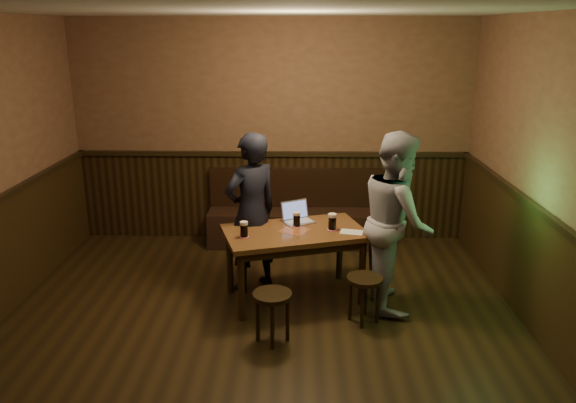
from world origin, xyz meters
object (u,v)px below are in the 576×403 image
(pint_mid, at_px, (297,219))
(person_grey, at_px, (397,221))
(pint_right, at_px, (332,222))
(stool_left, at_px, (272,303))
(pint_left, at_px, (244,229))
(laptop, at_px, (297,217))
(bench, at_px, (296,220))
(pub_table, at_px, (294,239))
(stool_right, at_px, (365,286))
(person_suit, at_px, (252,213))

(pint_mid, relative_size, person_grey, 0.09)
(pint_mid, bearing_deg, pint_right, -14.53)
(stool_left, bearing_deg, pint_left, 114.72)
(stool_left, relative_size, laptop, 1.24)
(bench, height_order, pub_table, bench)
(bench, bearing_deg, stool_right, -72.01)
(person_suit, bearing_deg, bench, -146.39)
(pub_table, xyz_separation_m, pint_right, (0.38, 0.03, 0.18))
(pint_left, xyz_separation_m, laptop, (0.51, 0.46, -0.02))
(pint_right, distance_m, person_grey, 0.63)
(bench, distance_m, pub_table, 1.58)
(pint_mid, bearing_deg, laptop, 88.81)
(laptop, bearing_deg, bench, 63.33)
(pint_right, xyz_separation_m, person_suit, (-0.82, 0.21, 0.02))
(pint_mid, bearing_deg, pint_left, -148.17)
(stool_right, bearing_deg, person_suit, 146.83)
(laptop, bearing_deg, stool_right, -77.47)
(stool_right, relative_size, person_suit, 0.27)
(stool_left, distance_m, stool_right, 0.92)
(pint_left, bearing_deg, bench, 74.49)
(stool_right, xyz_separation_m, pint_mid, (-0.64, 0.60, 0.45))
(stool_right, height_order, person_grey, person_grey)
(stool_left, relative_size, pint_left, 2.95)
(laptop, xyz_separation_m, person_grey, (0.97, -0.35, 0.08))
(stool_left, height_order, pint_left, pint_left)
(person_suit, distance_m, person_grey, 1.48)
(pint_right, bearing_deg, pint_left, -165.57)
(pint_left, bearing_deg, pint_right, 14.43)
(pint_right, bearing_deg, person_suit, 165.40)
(bench, height_order, person_grey, person_grey)
(stool_right, relative_size, pint_mid, 2.97)
(laptop, height_order, person_suit, person_suit)
(stool_left, bearing_deg, stool_right, 23.47)
(pint_left, xyz_separation_m, pint_mid, (0.50, 0.31, -0.00))
(stool_right, height_order, pint_left, pint_left)
(stool_left, xyz_separation_m, stool_right, (0.84, 0.36, -0.01))
(bench, height_order, laptop, bench)
(laptop, relative_size, person_grey, 0.21)
(stool_left, relative_size, person_suit, 0.28)
(person_suit, relative_size, person_grey, 0.96)
(stool_left, height_order, pint_mid, pint_mid)
(stool_left, bearing_deg, person_suit, 103.62)
(pub_table, relative_size, person_suit, 0.92)
(stool_left, bearing_deg, pint_right, 57.37)
(pint_right, height_order, person_grey, person_grey)
(bench, bearing_deg, stool_left, -94.37)
(stool_left, height_order, pint_right, pint_right)
(stool_left, relative_size, stool_right, 1.02)
(stool_left, xyz_separation_m, pint_right, (0.56, 0.87, 0.45))
(person_suit, bearing_deg, laptop, 145.67)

